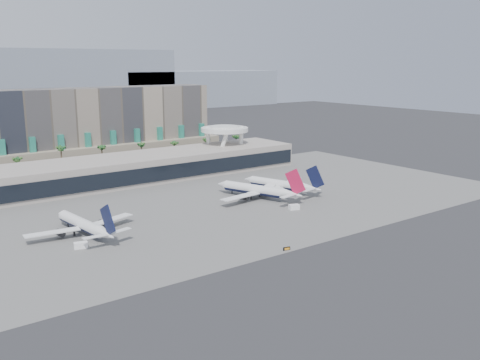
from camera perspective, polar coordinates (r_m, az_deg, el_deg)
ground at (r=177.01m, az=5.42°, el=-6.13°), size 900.00×900.00×0.00m
apron_pad at (r=219.09m, az=-4.24°, el=-2.44°), size 260.00×130.00×0.06m
mountain_ridge at (r=611.10m, az=-23.59°, el=8.97°), size 680.00×60.00×70.00m
hotel at (r=325.23m, az=-14.20°, el=5.12°), size 140.00×30.00×42.00m
terminal at (r=264.49m, az=-10.66°, el=1.41°), size 170.00×32.50×14.50m
saucer_structure at (r=295.45m, az=-1.65°, el=5.11°), size 26.00×26.00×21.89m
palm_row at (r=298.15m, az=-12.48°, el=3.34°), size 157.80×2.80×13.10m
airliner_left at (r=185.59m, az=-16.36°, el=-4.58°), size 38.53×39.84×13.77m
airliner_centre at (r=224.79m, az=1.84°, el=-1.05°), size 40.09×41.44×14.90m
airliner_right at (r=236.06m, az=4.33°, el=-0.47°), size 38.15×39.49×14.07m
service_vehicle_a at (r=173.13m, az=-16.62°, el=-6.69°), size 4.44×2.89×2.00m
service_vehicle_b at (r=209.33m, az=5.78°, el=-2.90°), size 4.49×3.33×2.06m
taxiway_sign at (r=165.10m, az=5.00°, el=-7.31°), size 2.41×0.78×1.09m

